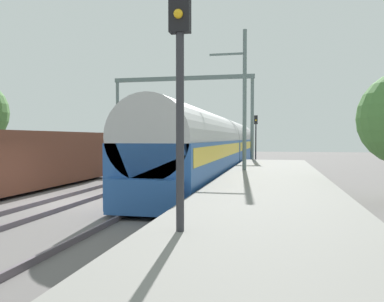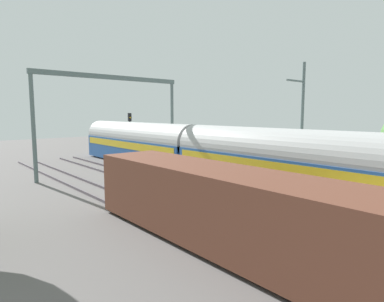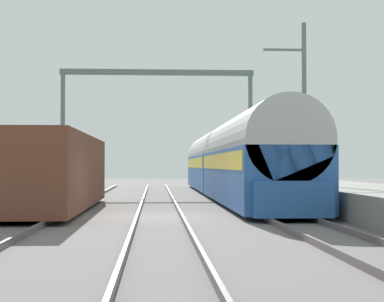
# 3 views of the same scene
# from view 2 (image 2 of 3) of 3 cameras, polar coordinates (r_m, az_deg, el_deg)

# --- Properties ---
(ground) EXTENTS (120.00, 120.00, 0.00)m
(ground) POSITION_cam_2_polar(r_m,az_deg,el_deg) (14.08, 26.56, -14.25)
(ground) COLOR #645F5E
(track_far_west) EXTENTS (1.51, 60.00, 0.16)m
(track_far_west) POSITION_cam_2_polar(r_m,az_deg,el_deg) (10.74, 17.76, -20.09)
(track_far_west) COLOR #5F555E
(track_far_west) RESTS_ON ground
(track_west) EXTENTS (1.52, 60.00, 0.16)m
(track_west) POSITION_cam_2_polar(r_m,az_deg,el_deg) (14.05, 26.58, -13.94)
(track_west) COLOR #5F555E
(track_west) RESTS_ON ground
(platform) EXTENTS (4.40, 28.00, 0.90)m
(platform) POSITION_cam_2_polar(r_m,az_deg,el_deg) (21.68, 29.79, -5.93)
(platform) COLOR gray
(platform) RESTS_ON ground
(passenger_train) EXTENTS (2.93, 32.85, 3.82)m
(passenger_train) POSITION_cam_2_polar(r_m,az_deg,el_deg) (24.99, 0.19, 0.07)
(passenger_train) COLOR #28569E
(passenger_train) RESTS_ON ground
(freight_car) EXTENTS (2.80, 13.00, 2.70)m
(freight_car) POSITION_cam_2_polar(r_m,az_deg,el_deg) (12.05, 4.86, -9.68)
(freight_car) COLOR brown
(freight_car) RESTS_ON ground
(person_crossing) EXTENTS (0.44, 0.46, 1.73)m
(person_crossing) POSITION_cam_2_polar(r_m,az_deg,el_deg) (25.63, 2.68, -1.89)
(person_crossing) COLOR black
(person_crossing) RESTS_ON ground
(railway_signal_far) EXTENTS (0.36, 0.30, 4.85)m
(railway_signal_far) POSITION_cam_2_polar(r_m,az_deg,el_deg) (36.54, -10.87, 3.86)
(railway_signal_far) COLOR #2D2D33
(railway_signal_far) RESTS_ON ground
(catenary_gantry) EXTENTS (12.38, 0.28, 7.86)m
(catenary_gantry) POSITION_cam_2_polar(r_m,az_deg,el_deg) (27.00, -13.84, 8.14)
(catenary_gantry) COLOR slate
(catenary_gantry) RESTS_ON ground
(catenary_pole_east_mid) EXTENTS (1.90, 0.20, 8.00)m
(catenary_pole_east_mid) POSITION_cam_2_polar(r_m,az_deg,el_deg) (21.64, 18.71, 4.47)
(catenary_pole_east_mid) COLOR slate
(catenary_pole_east_mid) RESTS_ON ground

